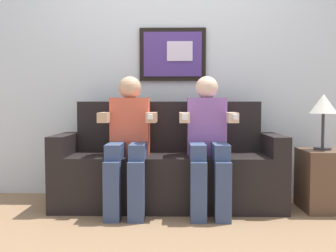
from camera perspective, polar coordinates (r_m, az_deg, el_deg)
ground_plane at (r=3.00m, az=-0.06°, el=-13.65°), size 5.61×5.61×0.00m
back_wall_assembly at (r=3.66m, az=0.21°, el=10.02°), size 4.31×0.10×2.60m
couch at (r=3.24m, az=0.06°, el=-6.68°), size 1.91×0.58×0.90m
person_on_left at (r=3.06m, az=-6.03°, el=-1.75°), size 0.46×0.56×1.11m
person_on_right at (r=3.05m, az=6.07°, el=-1.76°), size 0.46×0.56×1.11m
side_table_right at (r=3.39m, az=22.93°, el=-7.58°), size 0.40×0.40×0.50m
table_lamp at (r=3.33m, az=22.63°, el=2.78°), size 0.22×0.22×0.46m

